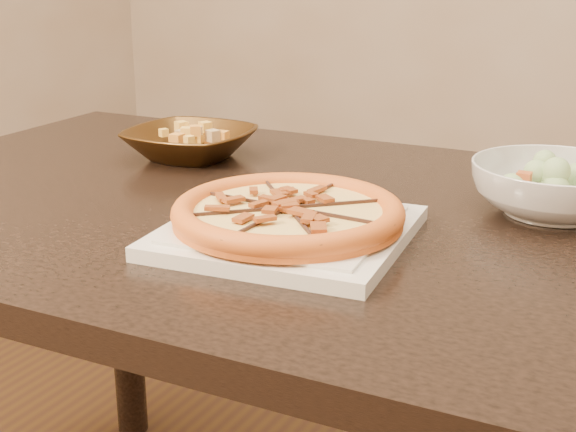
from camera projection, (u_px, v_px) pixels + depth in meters
The scene contains 7 objects.
dining_table at pixel (274, 273), 1.17m from camera, with size 1.36×0.90×0.75m.
plate at pixel (288, 231), 0.98m from camera, with size 0.31×0.31×0.02m.
pizza at pixel (288, 213), 0.98m from camera, with size 0.29×0.29×0.03m.
bronze_bowl at pixel (190, 143), 1.37m from camera, with size 0.21×0.21×0.05m, color #503516.
mixed_dish at pixel (189, 121), 1.35m from camera, with size 0.10×0.11×0.03m.
salad_bowl at pixel (554, 189), 1.07m from camera, with size 0.22×0.22×0.07m, color silver.
salad at pixel (558, 151), 1.06m from camera, with size 0.09×0.12×0.04m.
Camera 1 is at (0.38, -0.93, 1.09)m, focal length 50.00 mm.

